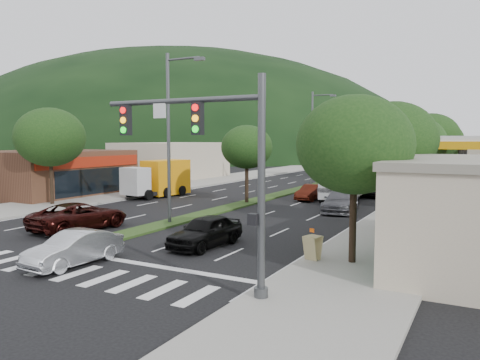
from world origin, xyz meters
The scene contains 29 objects.
ground centered at (0.00, 0.00, 0.00)m, with size 160.00×160.00×0.00m, color black.
sidewalk_right centered at (12.50, 25.00, 0.07)m, with size 5.00×90.00×0.15m, color gray.
sidewalk_left centered at (-13.00, 25.00, 0.07)m, with size 6.00×90.00×0.15m, color gray.
median centered at (0.00, 28.00, 0.06)m, with size 1.60×56.00×0.12m, color #233814.
crosswalk centered at (0.00, -2.00, 0.01)m, with size 19.00×2.20×0.01m, color silver.
traffic_signal centered at (9.03, -1.54, 4.65)m, with size 6.12×0.40×7.00m.
shop_left centered at (-18.46, 15.00, 2.01)m, with size 10.15×12.00×4.00m.
bldg_left_far centered at (-19.00, 34.00, 2.30)m, with size 9.00×14.00×4.60m, color beige.
hill_far centered at (-80.00, 110.00, 0.00)m, with size 176.00×132.00×82.00m, color black.
tree_r_a centered at (12.00, 4.00, 4.82)m, with size 4.60×4.60×6.63m.
tree_r_b centered at (12.00, 12.00, 5.04)m, with size 4.80×4.80×6.94m.
tree_r_c centered at (12.00, 20.00, 4.75)m, with size 4.40×4.40×6.48m.
tree_r_d centered at (12.00, 30.00, 5.18)m, with size 5.00×5.00×7.17m.
tree_r_e centered at (12.00, 40.00, 4.89)m, with size 4.60×4.60×6.71m.
tree_med_near centered at (0.00, 18.00, 4.43)m, with size 4.00×4.00×6.02m.
tree_med_far centered at (0.00, 44.00, 5.01)m, with size 4.80×4.80×6.94m.
tree_l_a centered at (-12.50, 10.00, 5.18)m, with size 5.20×5.20×7.25m.
streetlight_near centered at (0.21, 8.00, 5.58)m, with size 2.60×0.25×10.00m.
streetlight_mid centered at (0.21, 33.00, 5.58)m, with size 2.60×0.25×10.00m.
sedan_silver centered at (2.16, -1.22, 0.68)m, with size 1.44×4.13×1.36m, color #B9BCC2.
suv_maroon centered at (-3.29, 4.13, 0.77)m, with size 2.57×5.58×1.55m, color black.
car_queue_a centered at (5.07, 4.00, 0.74)m, with size 1.75×4.36×1.48m, color black.
car_queue_b centered at (7.64, 17.47, 0.75)m, with size 2.11×5.19×1.51m, color #4D4D52.
car_queue_c centered at (3.72, 22.47, 0.64)m, with size 1.36×3.90×1.29m, color #50180D.
car_queue_d centered at (8.09, 27.47, 0.64)m, with size 2.12×4.60×1.28m, color black.
car_queue_e centered at (4.40, 34.37, 0.63)m, with size 1.50×3.72×1.27m, color #55555B.
box_truck centered at (-8.89, 18.48, 1.50)m, with size 3.11×6.67×3.18m.
motorhome centered at (6.22, 24.17, 1.76)m, with size 3.01×8.70×3.30m.
a_frame_sign centered at (10.50, 3.55, 0.74)m, with size 0.75×0.81×1.33m.
Camera 1 is at (16.71, -14.28, 5.04)m, focal length 35.00 mm.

